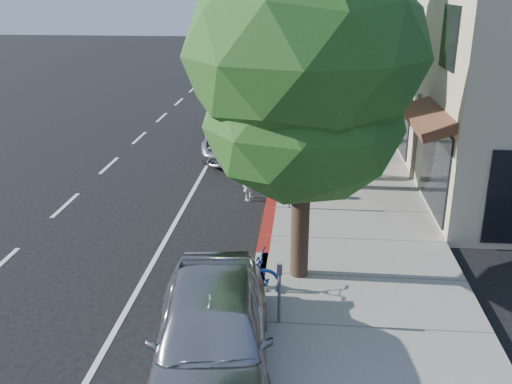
# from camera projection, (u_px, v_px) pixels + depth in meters

# --- Properties ---
(ground) EXTENTS (120.00, 120.00, 0.00)m
(ground) POSITION_uv_depth(u_px,v_px,m) (265.00, 241.00, 14.83)
(ground) COLOR black
(ground) RESTS_ON ground
(sidewalk) EXTENTS (4.60, 56.00, 0.15)m
(sidewalk) POSITION_uv_depth(u_px,v_px,m) (339.00, 154.00, 22.09)
(sidewalk) COLOR gray
(sidewalk) RESTS_ON ground
(curb) EXTENTS (0.30, 56.00, 0.15)m
(curb) POSITION_uv_depth(u_px,v_px,m) (280.00, 153.00, 22.28)
(curb) COLOR #9E998E
(curb) RESTS_ON ground
(curb_red_segment) EXTENTS (0.32, 4.00, 0.15)m
(curb_red_segment) POSITION_uv_depth(u_px,v_px,m) (268.00, 223.00, 15.74)
(curb_red_segment) COLOR maroon
(curb_red_segment) RESTS_ON ground
(storefront_building) EXTENTS (10.00, 36.00, 7.00)m
(storefront_building) POSITION_uv_depth(u_px,v_px,m) (474.00, 40.00, 29.67)
(storefront_building) COLOR #B7AD8C
(storefront_building) RESTS_ON ground
(street_tree_0) EXTENTS (4.90, 4.90, 7.94)m
(street_tree_0) POSITION_uv_depth(u_px,v_px,m) (305.00, 60.00, 11.20)
(street_tree_0) COLOR black
(street_tree_0) RESTS_ON ground
(street_tree_1) EXTENTS (4.60, 4.60, 7.93)m
(street_tree_1) POSITION_uv_depth(u_px,v_px,m) (306.00, 32.00, 16.79)
(street_tree_1) COLOR black
(street_tree_1) RESTS_ON ground
(street_tree_2) EXTENTS (3.86, 3.86, 6.52)m
(street_tree_2) POSITION_uv_depth(u_px,v_px,m) (306.00, 43.00, 22.71)
(street_tree_2) COLOR black
(street_tree_2) RESTS_ON ground
(street_tree_3) EXTENTS (5.41, 5.41, 8.41)m
(street_tree_3) POSITION_uv_depth(u_px,v_px,m) (308.00, 9.00, 27.95)
(street_tree_3) COLOR black
(street_tree_3) RESTS_ON ground
(street_tree_4) EXTENTS (4.32, 4.32, 6.90)m
(street_tree_4) POSITION_uv_depth(u_px,v_px,m) (307.00, 20.00, 33.87)
(street_tree_4) COLOR black
(street_tree_4) RESTS_ON ground
(street_tree_5) EXTENTS (4.70, 4.70, 6.82)m
(street_tree_5) POSITION_uv_depth(u_px,v_px,m) (308.00, 17.00, 39.53)
(street_tree_5) COLOR black
(street_tree_5) RESTS_ON ground
(cyclist) EXTENTS (0.51, 0.66, 1.60)m
(cyclist) POSITION_uv_depth(u_px,v_px,m) (250.00, 175.00, 17.41)
(cyclist) COLOR silver
(cyclist) RESTS_ON ground
(bicycle) EXTENTS (2.02, 1.03, 1.01)m
(bicycle) POSITION_uv_depth(u_px,v_px,m) (238.00, 271.00, 12.23)
(bicycle) COLOR navy
(bicycle) RESTS_ON ground
(silver_suv) EXTENTS (2.49, 5.26, 1.45)m
(silver_suv) POSITION_uv_depth(u_px,v_px,m) (239.00, 135.00, 22.19)
(silver_suv) COLOR silver
(silver_suv) RESTS_ON ground
(dark_sedan) EXTENTS (2.22, 4.96, 1.58)m
(dark_sedan) POSITION_uv_depth(u_px,v_px,m) (228.00, 126.00, 23.47)
(dark_sedan) COLOR #232628
(dark_sedan) RESTS_ON ground
(white_pickup) EXTENTS (2.43, 5.97, 1.73)m
(white_pickup) POSITION_uv_depth(u_px,v_px,m) (247.00, 91.00, 30.64)
(white_pickup) COLOR white
(white_pickup) RESTS_ON ground
(dark_suv_far) EXTENTS (2.51, 4.94, 1.61)m
(dark_suv_far) POSITION_uv_depth(u_px,v_px,m) (261.00, 68.00, 39.39)
(dark_suv_far) COLOR black
(dark_suv_far) RESTS_ON ground
(near_car_a) EXTENTS (2.53, 5.11, 1.67)m
(near_car_a) POSITION_uv_depth(u_px,v_px,m) (212.00, 334.00, 9.44)
(near_car_a) COLOR #A8A8AC
(near_car_a) RESTS_ON ground
(pedestrian) EXTENTS (1.08, 1.02, 1.76)m
(pedestrian) POSITION_uv_depth(u_px,v_px,m) (320.00, 151.00, 19.05)
(pedestrian) COLOR black
(pedestrian) RESTS_ON sidewalk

